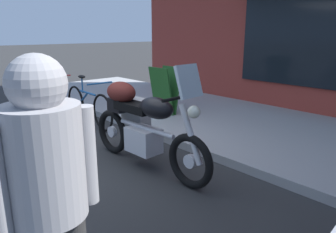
# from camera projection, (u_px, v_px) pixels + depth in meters

# --- Properties ---
(ground_plane) EXTENTS (80.00, 80.00, 0.00)m
(ground_plane) POSITION_uv_depth(u_px,v_px,m) (83.00, 160.00, 4.40)
(ground_plane) COLOR #2C2C2C
(touring_motorcycle) EXTENTS (2.16, 0.63, 1.40)m
(touring_motorcycle) POSITION_uv_depth(u_px,v_px,m) (141.00, 121.00, 4.12)
(touring_motorcycle) COLOR black
(touring_motorcycle) RESTS_ON ground_plane
(parked_bicycle) EXTENTS (1.77, 0.48, 0.93)m
(parked_bicycle) POSITION_uv_depth(u_px,v_px,m) (88.00, 106.00, 6.00)
(parked_bicycle) COLOR black
(parked_bicycle) RESTS_ON ground_plane
(pedestrian_walking) EXTENTS (0.40, 0.56, 1.64)m
(pedestrian_walking) POSITION_uv_depth(u_px,v_px,m) (47.00, 178.00, 1.57)
(pedestrian_walking) COLOR #323232
(pedestrian_walking) RESTS_ON ground_plane
(sandwich_board_sign) EXTENTS (0.55, 0.41, 0.93)m
(sandwich_board_sign) POSITION_uv_depth(u_px,v_px,m) (165.00, 90.00, 6.35)
(sandwich_board_sign) COLOR #1E511E
(sandwich_board_sign) RESTS_ON sidewalk_curb
(second_bicycle_by_cafe) EXTENTS (1.67, 0.48, 0.92)m
(second_bicycle_by_cafe) POSITION_uv_depth(u_px,v_px,m) (54.00, 96.00, 6.93)
(second_bicycle_by_cafe) COLOR black
(second_bicycle_by_cafe) RESTS_ON ground_plane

